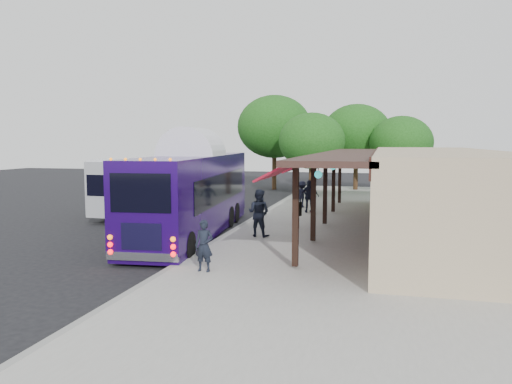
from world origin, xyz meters
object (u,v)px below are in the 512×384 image
Objects in this scene: sign_board at (298,211)px; city_bus at (165,180)px; ped_d at (302,194)px; ped_b at (259,213)px; ped_c at (309,196)px; ped_a at (204,246)px; coach_bus at (192,190)px.

city_bus is at bearing 171.36° from sign_board.
ped_b is at bearing 112.37° from ped_d.
ped_a is at bearing 67.02° from ped_c.
sign_board is at bearing 21.07° from coach_bus.
city_bus reaches higher than ped_a.
ped_a is 14.91m from ped_d.
ped_c is at bearing 133.87° from ped_d.
ped_c reaches higher than ped_d.
ped_c reaches higher than sign_board.
city_bus is at bearing 120.50° from ped_a.
coach_bus is at bearing 43.25° from ped_c.
ped_b is (7.40, -7.24, -0.61)m from city_bus.
coach_bus is 6.55m from ped_a.
ped_c is at bearing 2.27° from city_bus.
ped_d is at bearing -79.66° from ped_b.
sign_board is (0.22, -4.95, -0.09)m from ped_c.
ped_a is at bearing 112.10° from ped_d.
ped_b is 1.26× the size of ped_d.
coach_bus is at bearing 8.13° from ped_b.
coach_bus is 3.06m from ped_b.
ped_c is 4.96m from sign_board.
ped_c is (3.96, 7.01, -0.93)m from coach_bus.
ped_b is at bearing -9.28° from coach_bus.
coach_bus reaches higher than sign_board.
coach_bus reaches higher than ped_c.
coach_bus is 8.33m from city_bus.
ped_b is at bearing -41.94° from city_bus.
ped_c reaches higher than ped_a.
ped_b is (0.26, 5.68, 0.19)m from ped_a.
ped_d is (0.57, 14.90, -0.01)m from ped_a.
ped_d is at bearing 118.87° from sign_board.
ped_a is 1.01× the size of ped_d.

